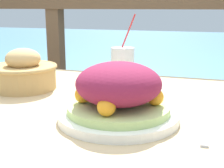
% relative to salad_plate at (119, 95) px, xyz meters
% --- Properties ---
extents(patio_table, '(1.02, 0.95, 0.77)m').
position_rel_salad_plate_xyz_m(patio_table, '(-0.12, 0.04, -0.16)').
color(patio_table, tan).
rests_on(patio_table, ground_plane).
extents(railing_fence, '(2.80, 0.08, 1.11)m').
position_rel_salad_plate_xyz_m(railing_fence, '(-0.12, 0.80, -0.04)').
color(railing_fence, brown).
rests_on(railing_fence, ground_plane).
extents(sea_backdrop, '(12.00, 4.00, 0.58)m').
position_rel_salad_plate_xyz_m(sea_backdrop, '(-0.12, 3.30, -0.54)').
color(sea_backdrop, '#568EA8').
rests_on(sea_backdrop, ground_plane).
extents(salad_plate, '(0.29, 0.29, 0.14)m').
position_rel_salad_plate_xyz_m(salad_plate, '(0.00, 0.00, 0.00)').
color(salad_plate, white).
rests_on(salad_plate, patio_table).
extents(drink_glass, '(0.08, 0.08, 0.24)m').
position_rel_salad_plate_xyz_m(drink_glass, '(-0.08, 0.31, 0.01)').
color(drink_glass, silver).
rests_on(drink_glass, patio_table).
extents(bread_basket, '(0.21, 0.21, 0.13)m').
position_rel_salad_plate_xyz_m(bread_basket, '(-0.37, 0.19, -0.01)').
color(bread_basket, tan).
rests_on(bread_basket, patio_table).
extents(fork, '(0.02, 0.18, 0.00)m').
position_rel_salad_plate_xyz_m(fork, '(0.20, -0.01, -0.06)').
color(fork, silver).
rests_on(fork, patio_table).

